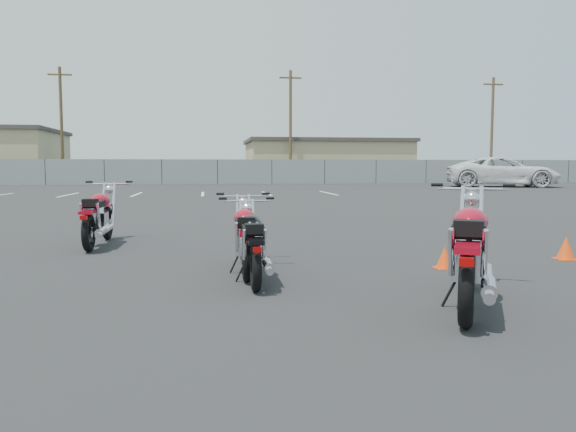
{
  "coord_description": "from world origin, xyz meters",
  "views": [
    {
      "loc": [
        -0.83,
        -6.46,
        1.28
      ],
      "look_at": [
        0.2,
        0.6,
        0.65
      ],
      "focal_mm": 35.0,
      "sensor_mm": 36.0,
      "label": 1
    }
  ],
  "objects": [
    {
      "name": "ground",
      "position": [
        0.0,
        0.0,
        0.0
      ],
      "size": [
        120.0,
        120.0,
        0.0
      ],
      "primitive_type": "plane",
      "color": "black",
      "rests_on": "ground"
    },
    {
      "name": "motorcycle_front_red",
      "position": [
        -2.56,
        2.92,
        0.47
      ],
      "size": [
        0.81,
        2.1,
        1.03
      ],
      "color": "black",
      "rests_on": "ground"
    },
    {
      "name": "motorcycle_second_black",
      "position": [
        -0.33,
        -0.21,
        0.41
      ],
      "size": [
        0.7,
        1.82,
        0.89
      ],
      "color": "black",
      "rests_on": "ground"
    },
    {
      "name": "motorcycle_third_red",
      "position": [
        -0.36,
        0.32,
        0.42
      ],
      "size": [
        0.73,
        1.89,
        0.93
      ],
      "color": "black",
      "rests_on": "ground"
    },
    {
      "name": "motorcycle_rear_red",
      "position": [
        1.55,
        -1.68,
        0.5
      ],
      "size": [
        1.43,
        2.16,
        1.1
      ],
      "color": "black",
      "rests_on": "ground"
    },
    {
      "name": "training_cone_near",
      "position": [
        2.13,
        0.16,
        0.14
      ],
      "size": [
        0.23,
        0.23,
        0.28
      ],
      "color": "#FF440D",
      "rests_on": "ground"
    },
    {
      "name": "training_cone_far",
      "position": [
        4.08,
        0.58,
        0.16
      ],
      "size": [
        0.26,
        0.26,
        0.32
      ],
      "color": "#FF440D",
      "rests_on": "ground"
    },
    {
      "name": "chainlink_fence",
      "position": [
        -0.0,
        35.0,
        0.9
      ],
      "size": [
        80.06,
        0.06,
        1.8
      ],
      "color": "slate",
      "rests_on": "ground"
    },
    {
      "name": "tan_building_east",
      "position": [
        10.0,
        44.0,
        1.86
      ],
      "size": [
        14.4,
        9.4,
        3.7
      ],
      "color": "tan",
      "rests_on": "ground"
    },
    {
      "name": "utility_pole_b",
      "position": [
        -12.0,
        40.0,
        4.69
      ],
      "size": [
        1.8,
        0.24,
        9.0
      ],
      "color": "#4A3922",
      "rests_on": "ground"
    },
    {
      "name": "utility_pole_c",
      "position": [
        6.0,
        39.0,
        4.69
      ],
      "size": [
        1.8,
        0.24,
        9.0
      ],
      "color": "#4A3922",
      "rests_on": "ground"
    },
    {
      "name": "utility_pole_d",
      "position": [
        24.0,
        40.0,
        4.69
      ],
      "size": [
        1.8,
        0.24,
        9.0
      ],
      "color": "#4A3922",
      "rests_on": "ground"
    },
    {
      "name": "parking_line_stripes",
      "position": [
        -2.5,
        20.0,
        0.0
      ],
      "size": [
        15.12,
        4.0,
        0.01
      ],
      "color": "silver",
      "rests_on": "ground"
    },
    {
      "name": "white_van",
      "position": [
        17.62,
        26.57,
        1.48
      ],
      "size": [
        5.16,
        8.37,
        2.97
      ],
      "primitive_type": "imported",
      "rotation": [
        0.0,
        0.0,
        1.29
      ],
      "color": "white",
      "rests_on": "ground"
    }
  ]
}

